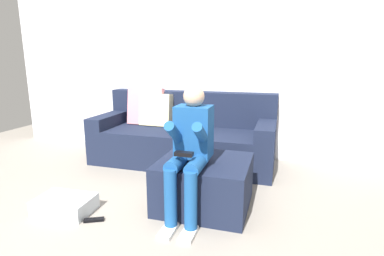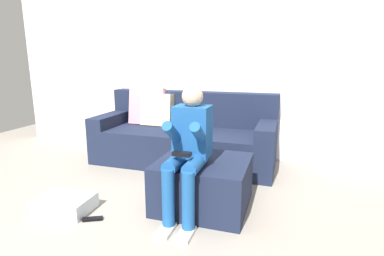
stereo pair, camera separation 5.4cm
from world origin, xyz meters
TOP-DOWN VIEW (x-y plane):
  - ground_plane at (0.00, 0.00)m, footprint 7.42×7.42m
  - wall_back at (0.00, 2.35)m, footprint 5.71×0.10m
  - couch_sectional at (-0.12, 1.92)m, footprint 2.20×0.89m
  - ottoman at (0.45, 0.81)m, footprint 0.77×0.71m
  - person_seated at (0.37, 0.62)m, footprint 0.29×0.63m
  - storage_bin at (-0.65, 0.35)m, footprint 0.48×0.34m
  - remote_by_storage_bin at (-0.33, 0.29)m, footprint 0.16×0.11m

SIDE VIEW (x-z plane):
  - ground_plane at x=0.00m, z-range 0.00..0.00m
  - remote_by_storage_bin at x=-0.33m, z-range 0.00..0.02m
  - storage_bin at x=-0.65m, z-range 0.00..0.13m
  - ottoman at x=0.45m, z-range 0.00..0.42m
  - couch_sectional at x=-0.12m, z-range -0.13..0.78m
  - person_seated at x=0.37m, z-range 0.06..1.13m
  - wall_back at x=0.00m, z-range 0.00..2.41m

